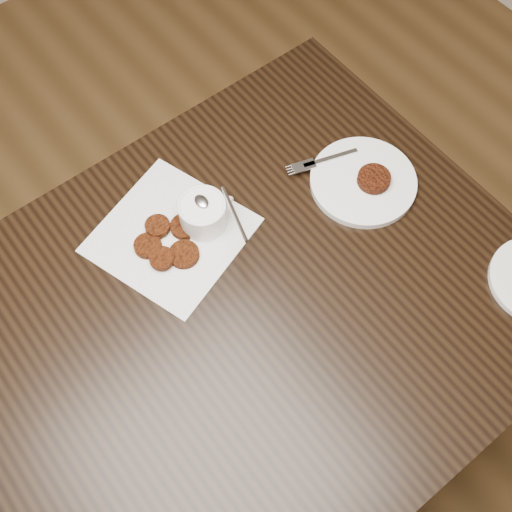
{
  "coord_description": "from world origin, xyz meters",
  "views": [
    {
      "loc": [
        -0.13,
        -0.35,
        1.86
      ],
      "look_at": [
        0.22,
        0.09,
        0.8
      ],
      "focal_mm": 45.29,
      "sensor_mm": 36.0,
      "label": 1
    }
  ],
  "objects_px": {
    "sauce_ramekin": "(202,205)",
    "plate_with_patty": "(364,179)",
    "table": "(194,409)",
    "napkin": "(171,235)"
  },
  "relations": [
    {
      "from": "sauce_ramekin",
      "to": "plate_with_patty",
      "type": "bearing_deg",
      "value": -21.68
    },
    {
      "from": "table",
      "to": "napkin",
      "type": "distance_m",
      "value": 0.45
    },
    {
      "from": "napkin",
      "to": "table",
      "type": "bearing_deg",
      "value": -122.15
    },
    {
      "from": "sauce_ramekin",
      "to": "plate_with_patty",
      "type": "xyz_separation_m",
      "value": [
        0.31,
        -0.12,
        -0.05
      ]
    },
    {
      "from": "napkin",
      "to": "plate_with_patty",
      "type": "distance_m",
      "value": 0.41
    },
    {
      "from": "table",
      "to": "plate_with_patty",
      "type": "distance_m",
      "value": 0.65
    },
    {
      "from": "table",
      "to": "napkin",
      "type": "xyz_separation_m",
      "value": [
        0.13,
        0.21,
        0.38
      ]
    },
    {
      "from": "table",
      "to": "plate_with_patty",
      "type": "relative_size",
      "value": 6.44
    },
    {
      "from": "table",
      "to": "sauce_ramekin",
      "type": "distance_m",
      "value": 0.52
    },
    {
      "from": "sauce_ramekin",
      "to": "plate_with_patty",
      "type": "relative_size",
      "value": 0.59
    }
  ]
}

